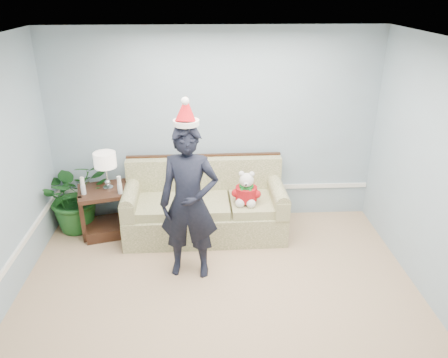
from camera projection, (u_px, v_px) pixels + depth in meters
name	position (u px, v px, depth m)	size (l,w,h in m)	color
room_shell	(222.00, 217.00, 3.71)	(4.54, 5.04, 2.74)	tan
wainscot_trim	(117.00, 238.00, 5.10)	(4.49, 4.99, 0.06)	white
sofa	(205.00, 208.00, 5.98)	(2.15, 0.95, 1.00)	#50612E
side_table	(108.00, 216.00, 5.97)	(0.81, 0.73, 0.67)	#3B2015
table_lamp	(105.00, 162.00, 5.66)	(0.29, 0.29, 0.51)	silver
candle_pair	(101.00, 186.00, 5.63)	(0.53, 0.06, 0.24)	silver
houseplant	(76.00, 195.00, 5.99)	(0.93, 0.81, 1.03)	#1B521D
man	(189.00, 203.00, 4.88)	(0.67, 0.44, 1.84)	black
santa_hat	(186.00, 112.00, 4.47)	(0.31, 0.34, 0.32)	silver
teddy_bear	(246.00, 192.00, 5.67)	(0.32, 0.34, 0.46)	silver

